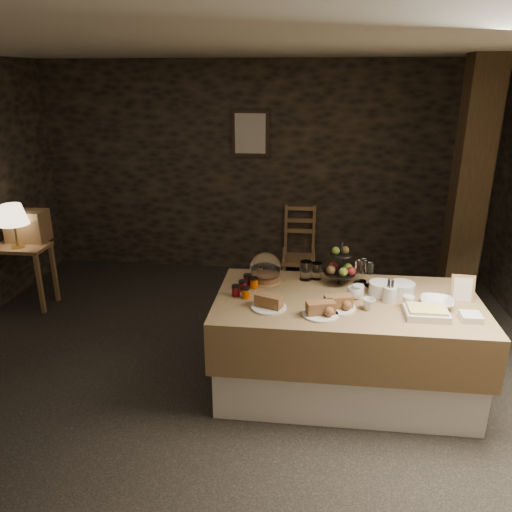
# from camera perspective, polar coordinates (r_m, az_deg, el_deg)

# --- Properties ---
(ground_plane) EXTENTS (5.50, 5.00, 0.01)m
(ground_plane) POSITION_cam_1_polar(r_m,az_deg,el_deg) (4.40, -2.69, -13.25)
(ground_plane) COLOR black
(ground_plane) RESTS_ON ground
(room_shell) EXTENTS (5.52, 5.02, 2.60)m
(room_shell) POSITION_cam_1_polar(r_m,az_deg,el_deg) (3.78, -3.07, 6.97)
(room_shell) COLOR black
(room_shell) RESTS_ON ground
(buffet_table) EXTENTS (2.02, 1.07, 0.80)m
(buffet_table) POSITION_cam_1_polar(r_m,az_deg,el_deg) (4.04, 10.13, -9.25)
(buffet_table) COLOR white
(buffet_table) RESTS_ON ground_plane
(console_table) EXTENTS (0.65, 0.37, 0.70)m
(console_table) POSITION_cam_1_polar(r_m,az_deg,el_deg) (5.94, -25.53, -0.11)
(console_table) COLOR #906544
(console_table) RESTS_ON ground_plane
(table_lamp) EXTENTS (0.31, 0.31, 0.47)m
(table_lamp) POSITION_cam_1_polar(r_m,az_deg,el_deg) (5.74, -26.07, 4.22)
(table_lamp) COLOR tan
(table_lamp) RESTS_ON console_table
(wine_rack) EXTENTS (0.42, 0.26, 0.34)m
(wine_rack) POSITION_cam_1_polar(r_m,az_deg,el_deg) (5.98, -24.68, 3.16)
(wine_rack) COLOR #906544
(wine_rack) RESTS_ON console_table
(chair) EXTENTS (0.41, 0.40, 0.69)m
(chair) POSITION_cam_1_polar(r_m,az_deg,el_deg) (6.31, 4.95, 1.21)
(chair) COLOR #906544
(chair) RESTS_ON ground_plane
(timber_column) EXTENTS (0.30, 0.30, 2.60)m
(timber_column) POSITION_cam_1_polar(r_m,az_deg,el_deg) (5.24, 23.06, 6.15)
(timber_column) COLOR black
(timber_column) RESTS_ON ground_plane
(framed_picture) EXTENTS (0.45, 0.04, 0.55)m
(framed_picture) POSITION_cam_1_polar(r_m,az_deg,el_deg) (6.18, -0.65, 13.84)
(framed_picture) COLOR #312217
(framed_picture) RESTS_ON room_shell
(plate_stack_a) EXTENTS (0.19, 0.19, 0.10)m
(plate_stack_a) POSITION_cam_1_polar(r_m,az_deg,el_deg) (4.01, 14.11, -3.60)
(plate_stack_a) COLOR silver
(plate_stack_a) RESTS_ON buffet_table
(plate_stack_b) EXTENTS (0.20, 0.20, 0.08)m
(plate_stack_b) POSITION_cam_1_polar(r_m,az_deg,el_deg) (4.08, 16.31, -3.52)
(plate_stack_b) COLOR silver
(plate_stack_b) RESTS_ON buffet_table
(cutlery_holder) EXTENTS (0.10, 0.10, 0.12)m
(cutlery_holder) POSITION_cam_1_polar(r_m,az_deg,el_deg) (3.89, 15.02, -4.26)
(cutlery_holder) COLOR silver
(cutlery_holder) RESTS_ON buffet_table
(cup_a) EXTENTS (0.13, 0.13, 0.09)m
(cup_a) POSITION_cam_1_polar(r_m,az_deg,el_deg) (3.90, 11.18, -4.16)
(cup_a) COLOR silver
(cup_a) RESTS_ON buffet_table
(cup_b) EXTENTS (0.11, 0.11, 0.09)m
(cup_b) POSITION_cam_1_polar(r_m,az_deg,el_deg) (3.74, 12.75, -5.38)
(cup_b) COLOR silver
(cup_b) RESTS_ON buffet_table
(mug_c) EXTENTS (0.09, 0.09, 0.09)m
(mug_c) POSITION_cam_1_polar(r_m,az_deg,el_deg) (3.93, 11.57, -3.94)
(mug_c) COLOR silver
(mug_c) RESTS_ON buffet_table
(mug_d) EXTENTS (0.08, 0.08, 0.09)m
(mug_d) POSITION_cam_1_polar(r_m,az_deg,el_deg) (3.84, 17.00, -5.04)
(mug_d) COLOR silver
(mug_d) RESTS_ON buffet_table
(bowl) EXTENTS (0.27, 0.27, 0.06)m
(bowl) POSITION_cam_1_polar(r_m,az_deg,el_deg) (3.93, 19.95, -5.05)
(bowl) COLOR silver
(bowl) RESTS_ON buffet_table
(cake_dome) EXTENTS (0.26, 0.26, 0.26)m
(cake_dome) POSITION_cam_1_polar(r_m,az_deg,el_deg) (4.11, 1.09, -1.58)
(cake_dome) COLOR #906544
(cake_dome) RESTS_ON buffet_table
(fruit_stand) EXTENTS (0.26, 0.26, 0.36)m
(fruit_stand) POSITION_cam_1_polar(r_m,az_deg,el_deg) (4.09, 9.67, -1.38)
(fruit_stand) COLOR black
(fruit_stand) RESTS_ON buffet_table
(bread_platter_left) EXTENTS (0.26, 0.26, 0.11)m
(bread_platter_left) POSITION_cam_1_polar(r_m,az_deg,el_deg) (3.67, 1.48, -5.41)
(bread_platter_left) COLOR silver
(bread_platter_left) RESTS_ON buffet_table
(bread_platter_center) EXTENTS (0.26, 0.26, 0.11)m
(bread_platter_center) POSITION_cam_1_polar(r_m,az_deg,el_deg) (3.59, 7.37, -6.15)
(bread_platter_center) COLOR silver
(bread_platter_center) RESTS_ON buffet_table
(bread_platter_right) EXTENTS (0.26, 0.26, 0.11)m
(bread_platter_right) POSITION_cam_1_polar(r_m,az_deg,el_deg) (3.71, 9.37, -5.41)
(bread_platter_right) COLOR silver
(bread_platter_right) RESTS_ON buffet_table
(jam_jars) EXTENTS (0.18, 0.32, 0.07)m
(jam_jars) POSITION_cam_1_polar(r_m,az_deg,el_deg) (3.95, -1.23, -3.56)
(jam_jars) COLOR #580A11
(jam_jars) RESTS_ON buffet_table
(tart_dish) EXTENTS (0.30, 0.22, 0.07)m
(tart_dish) POSITION_cam_1_polar(r_m,az_deg,el_deg) (3.75, 18.92, -6.13)
(tart_dish) COLOR silver
(tart_dish) RESTS_ON buffet_table
(square_dish) EXTENTS (0.14, 0.14, 0.04)m
(square_dish) POSITION_cam_1_polar(r_m,az_deg,el_deg) (3.82, 23.34, -6.41)
(square_dish) COLOR silver
(square_dish) RESTS_ON buffet_table
(menu_frame) EXTENTS (0.18, 0.09, 0.22)m
(menu_frame) POSITION_cam_1_polar(r_m,az_deg,el_deg) (4.08, 22.53, -3.53)
(menu_frame) COLOR #906544
(menu_frame) RESTS_ON buffet_table
(storage_jar_a) EXTENTS (0.10, 0.10, 0.16)m
(storage_jar_a) POSITION_cam_1_polar(r_m,az_deg,el_deg) (4.18, 5.72, -1.66)
(storage_jar_a) COLOR white
(storage_jar_a) RESTS_ON buffet_table
(storage_jar_b) EXTENTS (0.09, 0.09, 0.14)m
(storage_jar_b) POSITION_cam_1_polar(r_m,az_deg,el_deg) (4.20, 6.91, -1.71)
(storage_jar_b) COLOR white
(storage_jar_b) RESTS_ON buffet_table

